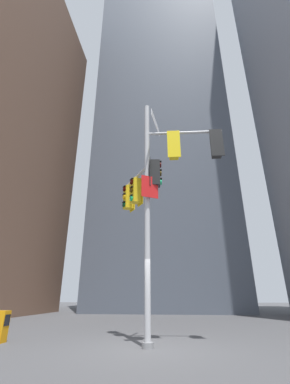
% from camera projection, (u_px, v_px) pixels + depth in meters
% --- Properties ---
extents(ground, '(120.00, 120.00, 0.00)m').
position_uv_depth(ground, '(148.00, 349.00, 7.44)').
color(ground, '#474749').
extents(building_mid_block, '(14.90, 14.90, 50.52)m').
position_uv_depth(building_mid_block, '(162.00, 118.00, 37.39)').
color(building_mid_block, '#4C5460').
rests_on(building_mid_block, ground).
extents(signal_pole_assembly, '(4.11, 2.67, 8.62)m').
position_uv_depth(signal_pole_assembly, '(157.00, 181.00, 9.75)').
color(signal_pole_assembly, '#B2B2B5').
rests_on(signal_pole_assembly, ground).
extents(newspaper_box, '(0.45, 0.36, 0.95)m').
position_uv_depth(newspaper_box, '(0.00, 326.00, 8.49)').
color(newspaper_box, orange).
rests_on(newspaper_box, ground).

